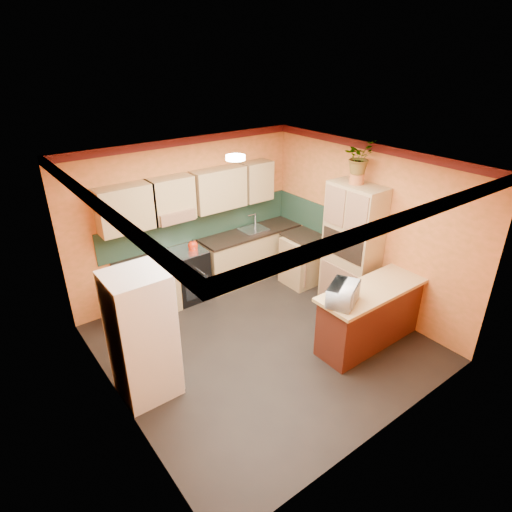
{
  "coord_description": "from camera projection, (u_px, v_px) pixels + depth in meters",
  "views": [
    {
      "loc": [
        -3.17,
        -4.06,
        3.98
      ],
      "look_at": [
        0.23,
        0.45,
        1.2
      ],
      "focal_mm": 30.0,
      "sensor_mm": 36.0,
      "label": 1
    }
  ],
  "objects": [
    {
      "name": "fern",
      "position": [
        359.0,
        157.0,
        6.32
      ],
      "size": [
        0.51,
        0.46,
        0.5
      ],
      "primitive_type": "imported",
      "rotation": [
        0.0,
        0.0,
        0.17
      ],
      "color": "tan",
      "rests_on": "fern_pot"
    },
    {
      "name": "kettle",
      "position": [
        193.0,
        245.0,
        7.13
      ],
      "size": [
        0.17,
        0.17,
        0.18
      ],
      "primitive_type": null,
      "rotation": [
        0.0,
        0.0,
        0.02
      ],
      "color": "red",
      "rests_on": "stove"
    },
    {
      "name": "pantry",
      "position": [
        352.0,
        247.0,
        6.93
      ],
      "size": [
        0.48,
        0.9,
        2.1
      ],
      "primitive_type": "cube",
      "color": "tan",
      "rests_on": "ground"
    },
    {
      "name": "countertop_right",
      "position": [
        307.0,
        237.0,
        7.68
      ],
      "size": [
        0.62,
        0.8,
        0.04
      ],
      "primitive_type": "cube",
      "color": "black",
      "rests_on": "base_cabinets_right"
    },
    {
      "name": "bar_top",
      "position": [
        377.0,
        288.0,
        6.04
      ],
      "size": [
        1.9,
        0.65,
        0.05
      ],
      "primitive_type": "cube",
      "color": "tan",
      "rests_on": "breakfast_bar"
    },
    {
      "name": "microwave",
      "position": [
        343.0,
        294.0,
        5.59
      ],
      "size": [
        0.59,
        0.52,
        0.27
      ],
      "primitive_type": "imported",
      "rotation": [
        0.0,
        0.0,
        0.47
      ],
      "color": "white",
      "rests_on": "bar_top"
    },
    {
      "name": "sink",
      "position": [
        253.0,
        230.0,
        7.89
      ],
      "size": [
        0.48,
        0.4,
        0.03
      ],
      "primitive_type": "cube",
      "color": "silver",
      "rests_on": "countertop_back"
    },
    {
      "name": "fern_pot",
      "position": [
        357.0,
        179.0,
        6.47
      ],
      "size": [
        0.22,
        0.22,
        0.16
      ],
      "primitive_type": "cylinder",
      "color": "#AB5629",
      "rests_on": "pantry"
    },
    {
      "name": "room_shell",
      "position": [
        251.0,
        205.0,
        5.67
      ],
      "size": [
        4.24,
        4.24,
        2.72
      ],
      "color": "black",
      "rests_on": "ground"
    },
    {
      "name": "base_cabinets_right",
      "position": [
        305.0,
        260.0,
        7.89
      ],
      "size": [
        0.6,
        0.8,
        0.88
      ],
      "primitive_type": "cube",
      "color": "tan",
      "rests_on": "ground"
    },
    {
      "name": "breakfast_bar",
      "position": [
        373.0,
        315.0,
        6.25
      ],
      "size": [
        1.8,
        0.55,
        0.88
      ],
      "primitive_type": "cube",
      "color": "#4D1A12",
      "rests_on": "ground"
    },
    {
      "name": "fridge",
      "position": [
        142.0,
        336.0,
        5.14
      ],
      "size": [
        0.68,
        0.66,
        1.7
      ],
      "primitive_type": "cube",
      "color": "white",
      "rests_on": "ground"
    },
    {
      "name": "stove",
      "position": [
        188.0,
        274.0,
        7.35
      ],
      "size": [
        0.58,
        0.58,
        0.91
      ],
      "primitive_type": "cube",
      "color": "black",
      "rests_on": "ground"
    },
    {
      "name": "base_cabinets_back",
      "position": [
        219.0,
        265.0,
        7.69
      ],
      "size": [
        3.65,
        0.6,
        0.88
      ],
      "primitive_type": "cube",
      "color": "tan",
      "rests_on": "ground"
    },
    {
      "name": "countertop_back",
      "position": [
        218.0,
        242.0,
        7.49
      ],
      "size": [
        3.65,
        0.62,
        0.04
      ],
      "primitive_type": "cube",
      "color": "black",
      "rests_on": "base_cabinets_back"
    }
  ]
}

